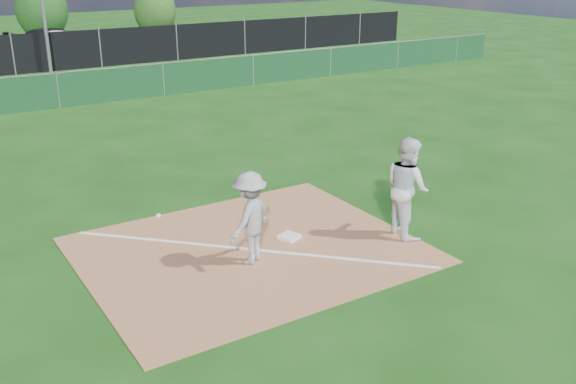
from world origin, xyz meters
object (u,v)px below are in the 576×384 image
object	(u,v)px
car_right	(57,42)
tree_right	(155,11)
runner	(407,187)
play_at_first	(250,218)
tree_mid	(42,10)
first_base	(289,237)

from	to	relation	value
car_right	tree_right	xyz separation A→B (m)	(7.64, 5.14, 0.92)
runner	play_at_first	bearing A→B (deg)	91.80
runner	tree_right	distance (m)	33.88
play_at_first	runner	distance (m)	3.22
tree_mid	tree_right	world-z (taller)	tree_mid
play_at_first	first_base	bearing A→B (deg)	21.78
first_base	tree_mid	size ratio (longest dim) A/B	0.09
play_at_first	tree_right	bearing A→B (deg)	71.28
car_right	tree_mid	size ratio (longest dim) A/B	1.36
play_at_first	car_right	distance (m)	27.47
car_right	tree_mid	world-z (taller)	tree_mid
car_right	play_at_first	bearing A→B (deg)	156.09
tree_mid	first_base	bearing A→B (deg)	-95.21
first_base	car_right	size ratio (longest dim) A/B	0.07
tree_right	car_right	bearing A→B (deg)	-146.06
first_base	tree_mid	xyz separation A→B (m)	(3.05, 33.46, 1.87)
runner	tree_mid	distance (m)	34.48
runner	tree_right	bearing A→B (deg)	-1.61
play_at_first	tree_mid	bearing A→B (deg)	83.01
first_base	runner	xyz separation A→B (m)	(2.07, -1.00, 0.93)
runner	car_right	world-z (taller)	runner
play_at_first	runner	bearing A→B (deg)	-9.93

